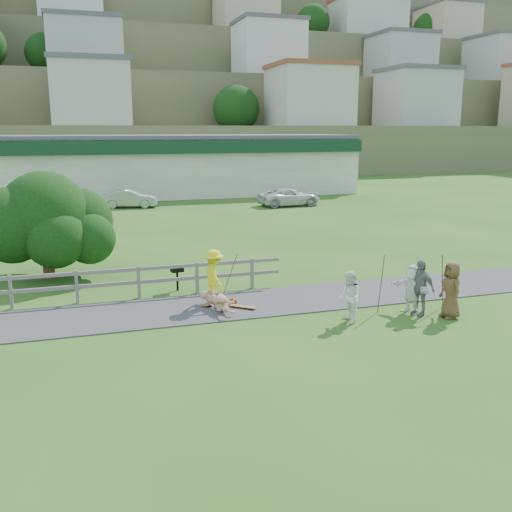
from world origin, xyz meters
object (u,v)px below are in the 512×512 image
at_px(skater_fallen, 218,301).
at_px(tree, 46,235).
at_px(skater_rider, 214,279).
at_px(spectator_b, 420,288).
at_px(car_white, 289,197).
at_px(bbq, 177,278).
at_px(spectator_a, 349,297).
at_px(spectator_d, 412,289).
at_px(car_silver, 130,199).
at_px(spectator_c, 451,290).

height_order(skater_fallen, tree, tree).
relative_size(skater_rider, spectator_b, 1.01).
bearing_deg(spectator_b, skater_fallen, -132.67).
distance_m(car_white, bbq, 23.52).
bearing_deg(tree, spectator_a, -43.22).
distance_m(spectator_b, bbq, 8.25).
height_order(spectator_a, spectator_d, spectator_a).
distance_m(tree, bbq, 5.56).
height_order(skater_rider, car_silver, skater_rider).
bearing_deg(skater_rider, car_white, -32.63).
distance_m(spectator_b, spectator_d, 0.29).
xyz_separation_m(spectator_c, tree, (-11.76, 8.60, 0.84)).
bearing_deg(tree, spectator_b, -36.31).
bearing_deg(spectator_c, spectator_d, -125.75).
distance_m(skater_fallen, bbq, 2.80).
bearing_deg(spectator_c, spectator_b, -119.62).
relative_size(spectator_c, spectator_d, 1.12).
relative_size(spectator_c, car_silver, 0.44).
xyz_separation_m(skater_fallen, spectator_d, (5.67, -2.00, 0.45)).
bearing_deg(skater_rider, spectator_b, -122.30).
relative_size(skater_fallen, car_white, 0.38).
bearing_deg(skater_rider, skater_fallen, 170.30).
bearing_deg(spectator_a, spectator_d, 101.48).
height_order(spectator_b, bbq, spectator_b).
height_order(tree, bbq, tree).
bearing_deg(spectator_d, spectator_a, -100.58).
height_order(spectator_c, spectator_d, spectator_c).
bearing_deg(spectator_d, skater_fallen, -126.55).
distance_m(car_silver, bbq, 22.82).
height_order(skater_fallen, spectator_c, spectator_c).
bearing_deg(car_silver, bbq, -170.71).
distance_m(skater_fallen, spectator_a, 4.13).
bearing_deg(spectator_d, car_white, 150.64).
height_order(skater_fallen, spectator_d, spectator_d).
xyz_separation_m(skater_rider, spectator_c, (6.52, -3.32, -0.01)).
relative_size(spectator_a, bbq, 1.72).
xyz_separation_m(spectator_c, car_white, (4.54, 25.72, -0.21)).
distance_m(spectator_b, car_white, 25.76).
distance_m(skater_fallen, car_silver, 25.50).
bearing_deg(tree, spectator_d, -35.82).
height_order(spectator_d, tree, tree).
distance_m(spectator_a, spectator_c, 3.17).
relative_size(car_silver, car_white, 0.84).
distance_m(skater_fallen, spectator_b, 6.24).
xyz_separation_m(spectator_c, car_silver, (-6.91, 28.24, -0.22)).
height_order(car_white, bbq, car_white).
distance_m(spectator_a, bbq, 6.51).
distance_m(spectator_c, spectator_d, 1.16).
xyz_separation_m(skater_fallen, tree, (-5.20, 5.85, 1.38)).
relative_size(skater_fallen, bbq, 1.95).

